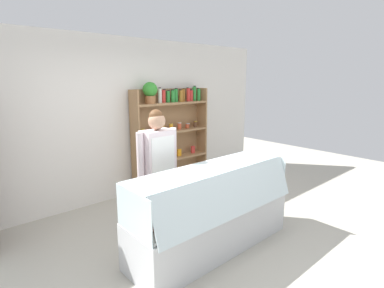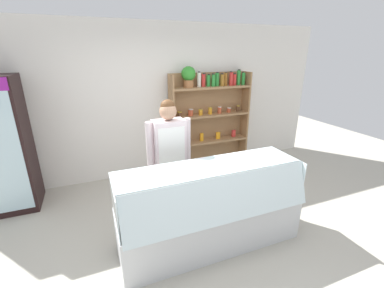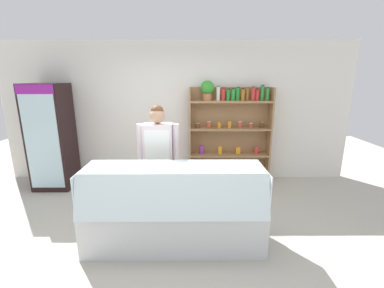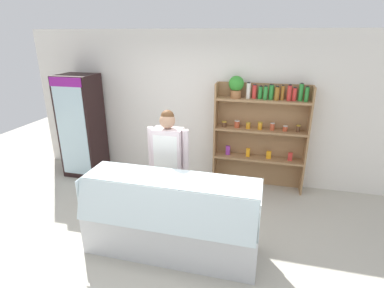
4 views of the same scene
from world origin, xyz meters
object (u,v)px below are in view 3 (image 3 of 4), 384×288
Objects in this scene: shelving_unit at (228,125)px; deli_display_case at (174,221)px; shop_clerk at (158,153)px; drinks_fridge at (51,137)px.

deli_display_case is (-0.92, -2.05, -0.82)m from shelving_unit.
shelving_unit is 1.19× the size of shop_clerk.
deli_display_case is at bearing -114.13° from shelving_unit.
shop_clerk is (2.10, -1.08, 0.01)m from drinks_fridge.
drinks_fridge reaches higher than shop_clerk.
shelving_unit reaches higher than shop_clerk.
shelving_unit reaches higher than deli_display_case.
drinks_fridge is 2.36m from shop_clerk.
shop_clerk is at bearing -27.20° from drinks_fridge.
shop_clerk is (-0.26, 0.72, 0.67)m from deli_display_case.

